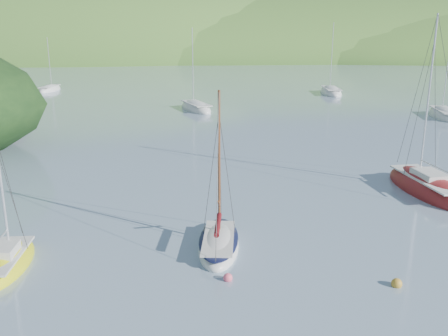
{
  "coord_description": "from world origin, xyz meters",
  "views": [
    {
      "loc": [
        -2.94,
        -18.62,
        10.45
      ],
      "look_at": [
        -1.76,
        8.0,
        2.76
      ],
      "focal_mm": 40.0,
      "sensor_mm": 36.0,
      "label": 1
    }
  ],
  "objects_px": {
    "distant_sloop_a": "(196,109)",
    "distant_sloop_b": "(331,93)",
    "sailboat_yellow": "(6,263)",
    "distant_sloop_d": "(444,116)",
    "distant_sloop_c": "(50,90)",
    "sloop_red": "(427,188)",
    "daysailer_white": "(219,244)"
  },
  "relations": [
    {
      "from": "distant_sloop_b",
      "to": "distant_sloop_c",
      "type": "bearing_deg",
      "value": 175.91
    },
    {
      "from": "daysailer_white",
      "to": "sailboat_yellow",
      "type": "bearing_deg",
      "value": -165.79
    },
    {
      "from": "sloop_red",
      "to": "distant_sloop_b",
      "type": "xyz_separation_m",
      "value": [
        5.64,
        47.11,
        -0.03
      ]
    },
    {
      "from": "distant_sloop_c",
      "to": "distant_sloop_d",
      "type": "bearing_deg",
      "value": -17.88
    },
    {
      "from": "distant_sloop_d",
      "to": "distant_sloop_b",
      "type": "bearing_deg",
      "value": 120.47
    },
    {
      "from": "sailboat_yellow",
      "to": "distant_sloop_c",
      "type": "height_order",
      "value": "distant_sloop_c"
    },
    {
      "from": "distant_sloop_b",
      "to": "distant_sloop_d",
      "type": "xyz_separation_m",
      "value": [
        8.18,
        -20.61,
        -0.01
      ]
    },
    {
      "from": "distant_sloop_c",
      "to": "daysailer_white",
      "type": "bearing_deg",
      "value": -58.66
    },
    {
      "from": "sloop_red",
      "to": "distant_sloop_c",
      "type": "xyz_separation_m",
      "value": [
        -39.32,
        52.88,
        -0.06
      ]
    },
    {
      "from": "sloop_red",
      "to": "distant_sloop_d",
      "type": "height_order",
      "value": "sloop_red"
    },
    {
      "from": "sloop_red",
      "to": "sailboat_yellow",
      "type": "relative_size",
      "value": 1.79
    },
    {
      "from": "distant_sloop_a",
      "to": "distant_sloop_b",
      "type": "bearing_deg",
      "value": 13.22
    },
    {
      "from": "sailboat_yellow",
      "to": "distant_sloop_d",
      "type": "height_order",
      "value": "distant_sloop_d"
    },
    {
      "from": "distant_sloop_a",
      "to": "daysailer_white",
      "type": "bearing_deg",
      "value": -109.0
    },
    {
      "from": "daysailer_white",
      "to": "distant_sloop_c",
      "type": "distance_m",
      "value": 65.86
    },
    {
      "from": "daysailer_white",
      "to": "distant_sloop_d",
      "type": "relative_size",
      "value": 0.73
    },
    {
      "from": "distant_sloop_b",
      "to": "distant_sloop_c",
      "type": "relative_size",
      "value": 1.27
    },
    {
      "from": "distant_sloop_b",
      "to": "distant_sloop_c",
      "type": "distance_m",
      "value": 45.33
    },
    {
      "from": "distant_sloop_a",
      "to": "distant_sloop_d",
      "type": "bearing_deg",
      "value": -33.39
    },
    {
      "from": "daysailer_white",
      "to": "sloop_red",
      "type": "distance_m",
      "value": 15.84
    },
    {
      "from": "distant_sloop_b",
      "to": "sloop_red",
      "type": "bearing_deg",
      "value": -93.6
    },
    {
      "from": "sailboat_yellow",
      "to": "distant_sloop_a",
      "type": "bearing_deg",
      "value": 78.04
    },
    {
      "from": "distant_sloop_c",
      "to": "distant_sloop_d",
      "type": "relative_size",
      "value": 0.84
    },
    {
      "from": "daysailer_white",
      "to": "distant_sloop_a",
      "type": "xyz_separation_m",
      "value": [
        -1.5,
        40.66,
        -0.01
      ]
    },
    {
      "from": "sailboat_yellow",
      "to": "distant_sloop_d",
      "type": "distance_m",
      "value": 51.67
    },
    {
      "from": "daysailer_white",
      "to": "distant_sloop_c",
      "type": "xyz_separation_m",
      "value": [
        -25.55,
        60.7,
        -0.03
      ]
    },
    {
      "from": "daysailer_white",
      "to": "distant_sloop_d",
      "type": "xyz_separation_m",
      "value": [
        27.59,
        34.33,
        -0.01
      ]
    },
    {
      "from": "distant_sloop_b",
      "to": "distant_sloop_a",
      "type": "bearing_deg",
      "value": -142.45
    },
    {
      "from": "daysailer_white",
      "to": "distant_sloop_b",
      "type": "bearing_deg",
      "value": 75.56
    },
    {
      "from": "distant_sloop_d",
      "to": "distant_sloop_a",
      "type": "bearing_deg",
      "value": 176.55
    },
    {
      "from": "daysailer_white",
      "to": "distant_sloop_d",
      "type": "distance_m",
      "value": 44.04
    },
    {
      "from": "distant_sloop_a",
      "to": "distant_sloop_c",
      "type": "distance_m",
      "value": 31.31
    }
  ]
}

